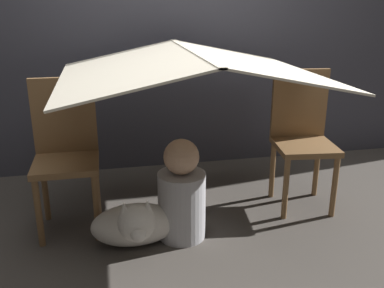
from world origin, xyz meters
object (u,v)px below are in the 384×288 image
object	(u,v)px
chair_left	(66,149)
dog	(135,224)
chair_right	(302,134)
person_front	(182,195)

from	to	relation	value
chair_left	dog	size ratio (longest dim) A/B	1.84
chair_left	chair_right	world-z (taller)	same
chair_left	person_front	bearing A→B (deg)	-24.15
person_front	dog	bearing A→B (deg)	-161.87
chair_left	chair_right	distance (m)	1.49
person_front	dog	size ratio (longest dim) A/B	1.23
chair_left	chair_right	size ratio (longest dim) A/B	1.00
chair_right	person_front	world-z (taller)	chair_right
person_front	dog	world-z (taller)	person_front
chair_left	person_front	size ratio (longest dim) A/B	1.50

